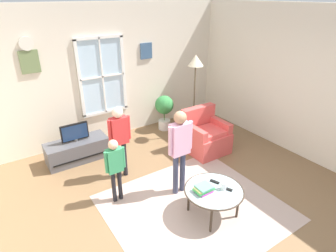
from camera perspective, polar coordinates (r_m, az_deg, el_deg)
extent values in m
cube|color=brown|center=(4.48, 3.09, -16.08)|extent=(6.25, 6.30, 0.02)
cube|color=beige|center=(6.14, -13.16, 10.02)|extent=(5.65, 0.12, 2.79)
cube|color=silver|center=(6.07, -13.07, 9.67)|extent=(0.94, 0.02, 1.55)
cube|color=white|center=(5.90, -13.76, 16.90)|extent=(1.00, 0.04, 0.06)
cube|color=white|center=(6.30, -12.32, 2.82)|extent=(1.00, 0.04, 0.06)
cube|color=white|center=(5.91, -17.27, 8.77)|extent=(0.06, 0.04, 1.55)
cube|color=white|center=(6.23, -8.92, 10.40)|extent=(0.06, 0.04, 1.55)
cube|color=white|center=(6.06, -13.00, 9.63)|extent=(0.03, 0.04, 1.55)
cube|color=white|center=(6.06, -13.00, 9.63)|extent=(0.94, 0.04, 0.03)
cube|color=#667A4C|center=(5.65, -26.00, 11.49)|extent=(0.32, 0.03, 0.40)
cube|color=#38567A|center=(6.40, -4.40, 14.79)|extent=(0.28, 0.03, 0.34)
cylinder|color=silver|center=(5.59, -26.57, 14.58)|extent=(0.24, 0.04, 0.24)
cube|color=beige|center=(5.82, 27.18, 7.05)|extent=(0.12, 5.70, 2.79)
cube|color=tan|center=(4.47, 5.29, -15.99)|extent=(2.46, 2.26, 0.01)
cube|color=#4C4C51|center=(5.72, -17.71, -4.67)|extent=(1.14, 0.47, 0.41)
cube|color=black|center=(5.55, -16.89, -6.28)|extent=(1.03, 0.02, 0.02)
cylinder|color=#4C4C4C|center=(5.62, -18.02, -2.65)|extent=(0.08, 0.08, 0.05)
cube|color=black|center=(5.55, -18.24, -1.13)|extent=(0.51, 0.05, 0.32)
cube|color=navy|center=(5.52, -18.16, -1.24)|extent=(0.47, 0.01, 0.28)
cube|color=#D14C47|center=(5.79, 7.73, -3.18)|extent=(0.76, 0.72, 0.42)
cube|color=#D14C47|center=(5.80, 6.06, 1.77)|extent=(0.76, 0.16, 0.45)
cube|color=#D14C47|center=(5.46, 5.37, -1.22)|extent=(0.12, 0.65, 0.20)
cube|color=#D14C47|center=(5.85, 10.29, 0.34)|extent=(0.12, 0.65, 0.20)
cube|color=#E1524D|center=(5.64, 8.21, -1.15)|extent=(0.61, 0.50, 0.08)
cylinder|color=#99B2B7|center=(4.14, 9.18, -12.60)|extent=(0.82, 0.82, 0.02)
torus|color=#3F3328|center=(4.14, 9.18, -12.60)|extent=(0.85, 0.85, 0.02)
cylinder|color=#33281E|center=(4.29, 4.15, -14.42)|extent=(0.04, 0.04, 0.42)
cylinder|color=#33281E|center=(4.55, 9.24, -12.06)|extent=(0.04, 0.04, 0.42)
cylinder|color=#33281E|center=(4.01, 8.67, -18.08)|extent=(0.04, 0.04, 0.42)
cylinder|color=#33281E|center=(4.29, 13.82, -15.24)|extent=(0.04, 0.04, 0.42)
cube|color=#C63EA9|center=(4.08, 7.18, -12.76)|extent=(0.20, 0.18, 0.03)
cube|color=#3DBE5B|center=(4.06, 7.20, -12.46)|extent=(0.27, 0.17, 0.03)
cube|color=tan|center=(4.05, 7.22, -12.20)|extent=(0.26, 0.16, 0.02)
cube|color=#5FAA8C|center=(4.04, 7.24, -11.96)|extent=(0.21, 0.20, 0.02)
cylinder|color=white|center=(4.14, 11.11, -11.71)|extent=(0.08, 0.08, 0.11)
cube|color=black|center=(4.17, 11.84, -12.25)|extent=(0.09, 0.14, 0.02)
cube|color=black|center=(4.27, 9.35, -10.96)|extent=(0.09, 0.14, 0.02)
cylinder|color=#333851|center=(4.52, 1.53, -9.66)|extent=(0.09, 0.09, 0.71)
cylinder|color=#333851|center=(4.59, 2.91, -9.12)|extent=(0.09, 0.09, 0.71)
cube|color=#DB9EBC|center=(4.24, 2.36, -2.61)|extent=(0.31, 0.16, 0.50)
sphere|color=#A87A5B|center=(4.09, 2.45, 1.71)|extent=(0.19, 0.19, 0.19)
cylinder|color=#DB9EBC|center=(4.12, 0.49, -3.06)|extent=(0.06, 0.06, 0.45)
cylinder|color=#DB9EBC|center=(4.31, 4.47, -1.79)|extent=(0.06, 0.06, 0.45)
cylinder|color=black|center=(4.97, -9.98, -6.89)|extent=(0.08, 0.08, 0.66)
cylinder|color=black|center=(5.01, -8.70, -6.50)|extent=(0.08, 0.08, 0.66)
cube|color=red|center=(4.72, -9.81, -0.91)|extent=(0.28, 0.15, 0.47)
sphere|color=beige|center=(4.59, -10.10, 2.69)|extent=(0.18, 0.18, 0.18)
cylinder|color=red|center=(4.64, -11.59, -1.24)|extent=(0.06, 0.06, 0.42)
cylinder|color=red|center=(4.76, -7.91, -0.27)|extent=(0.06, 0.06, 0.42)
cylinder|color=black|center=(4.49, -10.81, -11.90)|extent=(0.06, 0.06, 0.53)
cylinder|color=black|center=(4.52, -9.63, -11.51)|extent=(0.06, 0.06, 0.53)
cube|color=#338C59|center=(4.25, -10.69, -6.78)|extent=(0.23, 0.12, 0.38)
sphere|color=#D8AD8C|center=(4.12, -10.98, -3.70)|extent=(0.14, 0.14, 0.14)
cylinder|color=#338C59|center=(4.18, -12.30, -7.19)|extent=(0.05, 0.05, 0.34)
cylinder|color=#338C59|center=(4.26, -8.94, -6.19)|extent=(0.05, 0.05, 0.34)
cylinder|color=silver|center=(6.72, -0.72, 0.33)|extent=(0.28, 0.28, 0.22)
cylinder|color=#4C7238|center=(6.64, -0.73, 1.87)|extent=(0.02, 0.02, 0.17)
sphere|color=#348441|center=(6.53, -0.75, 4.28)|extent=(0.43, 0.43, 0.43)
cylinder|color=black|center=(6.47, 4.97, -1.74)|extent=(0.26, 0.26, 0.03)
cylinder|color=brown|center=(6.16, 5.24, 4.78)|extent=(0.03, 0.03, 1.60)
cone|color=beige|center=(5.90, 5.59, 12.99)|extent=(0.32, 0.32, 0.22)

